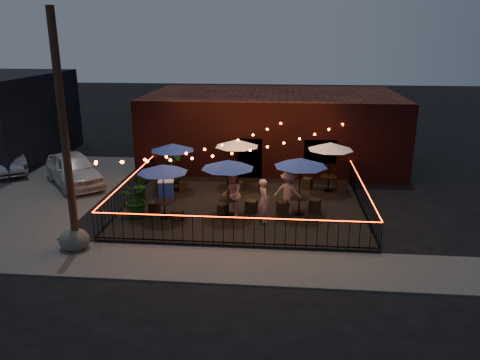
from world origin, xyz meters
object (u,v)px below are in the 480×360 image
Objects in this scene: cooler at (166,190)px; boulder at (74,240)px; cafe_table_2 at (228,165)px; cafe_table_3 at (237,144)px; cafe_table_1 at (172,148)px; utility_pole at (65,137)px; cafe_table_5 at (331,147)px; cafe_table_4 at (301,163)px; cafe_table_0 at (163,169)px.

boulder is at bearing -121.31° from cooler.
cafe_table_2 reaches higher than cafe_table_3.
cafe_table_1 is at bearing -163.42° from cafe_table_3.
utility_pole is 2.93× the size of cafe_table_3.
utility_pole is 8.85m from cafe_table_3.
cafe_table_5 is 7.68m from cooler.
cooler is (-2.93, 1.64, -1.68)m from cafe_table_2.
cafe_table_4 is at bearing 25.88° from utility_pole.
cooler is at bearing -142.54° from cafe_table_3.
cafe_table_5 is 2.73× the size of boulder.
cafe_table_1 is 0.84× the size of cafe_table_3.
cafe_table_2 reaches higher than cooler.
cafe_table_2 is at bearing -38.07° from cooler.
utility_pole is 2.95× the size of cafe_table_2.
cafe_table_1 is at bearing -175.43° from cafe_table_5.
cafe_table_3 is 4.46m from cafe_table_4.
cafe_table_0 reaches higher than boulder.
cafe_table_1 is 2.58× the size of cooler.
cafe_table_4 is at bearing -20.46° from cooler.
cafe_table_1 reaches higher than boulder.
utility_pole is at bearing -5.58° from boulder.
boulder is at bearing -154.35° from cafe_table_4.
cafe_table_1 is 4.18m from cafe_table_2.
cafe_table_2 is 0.99× the size of cafe_table_3.
utility_pole is 3.48× the size of cafe_table_1.
cafe_table_4 is (5.35, 0.89, 0.14)m from cafe_table_0.
cafe_table_2 is at bearing -89.72° from cafe_table_3.
cafe_table_5 reaches higher than cooler.
cafe_table_4 is 3.45m from cafe_table_5.
cafe_table_1 is 6.30m from cafe_table_4.
cafe_table_5 reaches higher than cafe_table_0.
cafe_table_2 reaches higher than cafe_table_0.
cooler is at bearing 68.32° from utility_pole.
utility_pole is at bearing -146.00° from cafe_table_2.
boulder is (-7.81, -3.75, -1.93)m from cafe_table_4.
cafe_table_0 is at bearing -83.23° from cafe_table_1.
cafe_table_3 is at bearing 60.04° from cafe_table_0.
utility_pole is 3.11× the size of cafe_table_0.
cafe_table_1 reaches higher than cafe_table_0.
cafe_table_1 is (1.99, 6.31, -1.79)m from utility_pole.
cafe_table_4 is at bearing 9.08° from cafe_table_2.
boulder is (-0.07, 0.01, -3.62)m from utility_pole.
cafe_table_4 reaches higher than cooler.
utility_pole reaches higher than cafe_table_2.
cafe_table_4 is at bearing 25.65° from boulder.
cafe_table_5 is (1.46, 3.13, -0.04)m from cafe_table_4.
cafe_table_3 reaches higher than boulder.
cooler is at bearing 150.86° from cafe_table_2.
cafe_table_1 is 2.11m from cooler.
cafe_table_1 is 0.85× the size of cafe_table_2.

